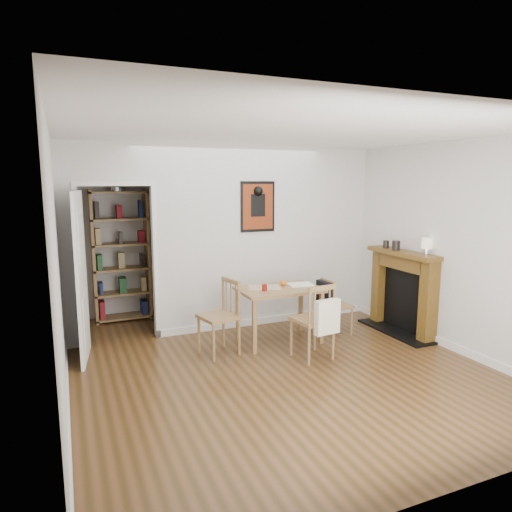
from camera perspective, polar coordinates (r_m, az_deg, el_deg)
name	(u,v)px	position (r m, az deg, el deg)	size (l,w,h in m)	color
ground	(271,361)	(5.57, 1.89, -12.93)	(5.20, 5.20, 0.00)	brown
room_shell	(238,239)	(6.48, -2.26, 2.13)	(5.20, 5.20, 5.20)	silver
dining_table	(279,295)	(6.01, 2.94, -4.84)	(1.07, 0.68, 0.73)	olive
chair_left	(219,317)	(5.63, -4.70, -7.67)	(0.56, 0.56, 0.93)	#9C7D48
chair_right	(335,305)	(6.46, 9.90, -6.08)	(0.46, 0.40, 0.79)	#9C7D48
chair_front	(313,320)	(5.53, 7.15, -7.96)	(0.52, 0.57, 0.93)	#9C7D48
bookshelf	(121,257)	(7.20, -16.51, -0.07)	(0.84, 0.34, 1.99)	olive
fireplace	(403,289)	(6.73, 17.94, -3.96)	(0.45, 1.25, 1.16)	brown
red_glass	(265,288)	(5.82, 1.08, -3.97)	(0.07, 0.07, 0.08)	maroon
orange_fruit	(283,283)	(6.10, 3.43, -3.39)	(0.08, 0.08, 0.08)	orange
placemat	(265,287)	(6.01, 1.11, -3.95)	(0.42, 0.31, 0.00)	beige
notebook	(300,284)	(6.18, 5.56, -3.56)	(0.33, 0.24, 0.02)	white
mantel_lamp	(427,244)	(6.35, 20.57, 1.38)	(0.14, 0.14, 0.22)	silver
ceramic_jar_a	(396,245)	(6.64, 17.11, 1.28)	(0.11, 0.11, 0.13)	black
ceramic_jar_b	(386,244)	(6.83, 15.95, 1.43)	(0.09, 0.09, 0.11)	black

